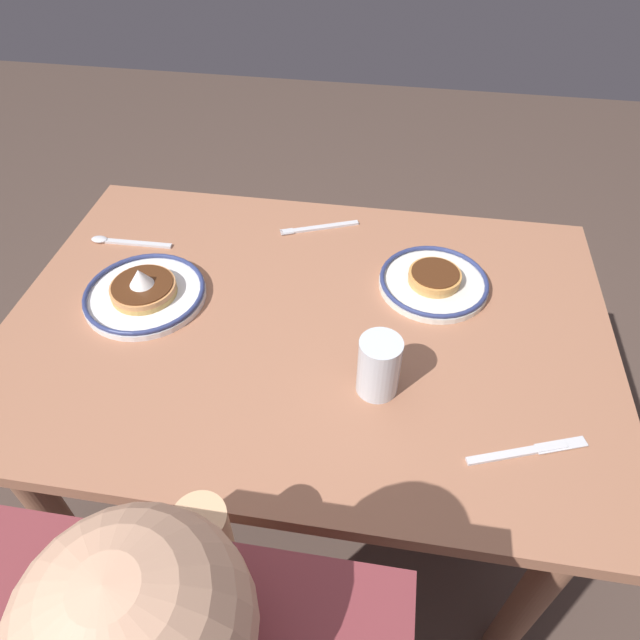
{
  "coord_description": "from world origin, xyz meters",
  "views": [
    {
      "loc": [
        -0.16,
        0.81,
        1.55
      ],
      "look_at": [
        -0.03,
        0.02,
        0.76
      ],
      "focal_mm": 31.49,
      "sensor_mm": 36.0,
      "label": 1
    }
  ],
  "objects_px": {
    "drinking_glass": "(379,369)",
    "butter_knife": "(527,451)",
    "plate_center_pancakes": "(144,292)",
    "fork_near": "(319,228)",
    "tea_spoon": "(120,241)",
    "plate_near_main": "(434,281)"
  },
  "relations": [
    {
      "from": "drinking_glass",
      "to": "butter_knife",
      "type": "relative_size",
      "value": 0.59
    },
    {
      "from": "drinking_glass",
      "to": "butter_knife",
      "type": "distance_m",
      "value": 0.28
    },
    {
      "from": "plate_center_pancakes",
      "to": "fork_near",
      "type": "distance_m",
      "value": 0.45
    },
    {
      "from": "plate_center_pancakes",
      "to": "drinking_glass",
      "type": "height_order",
      "value": "drinking_glass"
    },
    {
      "from": "drinking_glass",
      "to": "tea_spoon",
      "type": "xyz_separation_m",
      "value": [
        0.65,
        -0.34,
        -0.05
      ]
    },
    {
      "from": "plate_center_pancakes",
      "to": "butter_knife",
      "type": "height_order",
      "value": "plate_center_pancakes"
    },
    {
      "from": "plate_near_main",
      "to": "fork_near",
      "type": "bearing_deg",
      "value": -31.61
    },
    {
      "from": "fork_near",
      "to": "butter_knife",
      "type": "xyz_separation_m",
      "value": [
        -0.45,
        0.57,
        -0.0
      ]
    },
    {
      "from": "butter_knife",
      "to": "plate_near_main",
      "type": "bearing_deg",
      "value": -67.85
    },
    {
      "from": "plate_near_main",
      "to": "butter_knife",
      "type": "height_order",
      "value": "plate_near_main"
    },
    {
      "from": "drinking_glass",
      "to": "plate_center_pancakes",
      "type": "bearing_deg",
      "value": -17.92
    },
    {
      "from": "plate_near_main",
      "to": "butter_knife",
      "type": "bearing_deg",
      "value": 112.15
    },
    {
      "from": "butter_knife",
      "to": "drinking_glass",
      "type": "bearing_deg",
      "value": -20.45
    },
    {
      "from": "plate_near_main",
      "to": "fork_near",
      "type": "xyz_separation_m",
      "value": [
        0.28,
        -0.17,
        -0.01
      ]
    },
    {
      "from": "plate_center_pancakes",
      "to": "plate_near_main",
      "type": "bearing_deg",
      "value": -167.51
    },
    {
      "from": "plate_near_main",
      "to": "plate_center_pancakes",
      "type": "relative_size",
      "value": 0.92
    },
    {
      "from": "plate_near_main",
      "to": "butter_knife",
      "type": "xyz_separation_m",
      "value": [
        -0.16,
        0.4,
        -0.01
      ]
    },
    {
      "from": "drinking_glass",
      "to": "fork_near",
      "type": "relative_size",
      "value": 0.65
    },
    {
      "from": "plate_center_pancakes",
      "to": "drinking_glass",
      "type": "bearing_deg",
      "value": 162.08
    },
    {
      "from": "plate_near_main",
      "to": "drinking_glass",
      "type": "xyz_separation_m",
      "value": [
        0.1,
        0.3,
        0.04
      ]
    },
    {
      "from": "plate_center_pancakes",
      "to": "fork_near",
      "type": "height_order",
      "value": "plate_center_pancakes"
    },
    {
      "from": "plate_center_pancakes",
      "to": "tea_spoon",
      "type": "relative_size",
      "value": 1.3
    }
  ]
}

